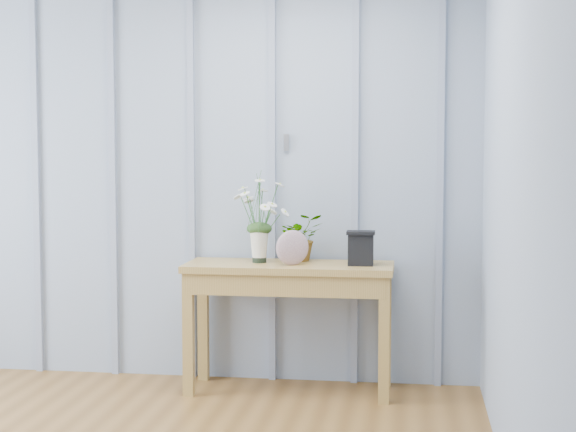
# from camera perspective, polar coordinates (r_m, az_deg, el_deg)

# --- Properties ---
(room_shell) EXTENTS (4.00, 4.50, 2.50)m
(room_shell) POSITION_cam_1_polar(r_m,az_deg,el_deg) (4.28, -14.15, 11.95)
(room_shell) COLOR #8F9DB3
(room_shell) RESTS_ON ground
(sideboard) EXTENTS (1.20, 0.45, 0.75)m
(sideboard) POSITION_cam_1_polar(r_m,az_deg,el_deg) (5.12, 0.08, -4.36)
(sideboard) COLOR olive
(sideboard) RESTS_ON ground
(daisy_vase) EXTENTS (0.36, 0.28, 0.52)m
(daisy_vase) POSITION_cam_1_polar(r_m,az_deg,el_deg) (5.12, -1.87, 0.55)
(daisy_vase) COLOR black
(daisy_vase) RESTS_ON sideboard
(spider_plant) EXTENTS (0.31, 0.29, 0.28)m
(spider_plant) POSITION_cam_1_polar(r_m,az_deg,el_deg) (5.21, 0.86, -1.38)
(spider_plant) COLOR #1F3E17
(spider_plant) RESTS_ON sideboard
(felt_disc_vessel) EXTENTS (0.20, 0.15, 0.20)m
(felt_disc_vessel) POSITION_cam_1_polar(r_m,az_deg,el_deg) (5.02, 0.29, -2.06)
(felt_disc_vessel) COLOR #834F6C
(felt_disc_vessel) RESTS_ON sideboard
(carved_box) EXTENTS (0.16, 0.13, 0.20)m
(carved_box) POSITION_cam_1_polar(r_m,az_deg,el_deg) (5.03, 4.73, -2.06)
(carved_box) COLOR black
(carved_box) RESTS_ON sideboard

